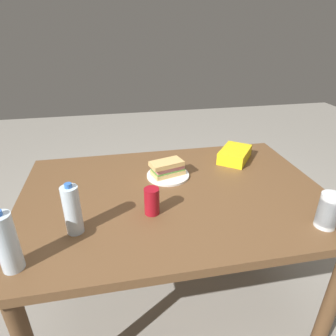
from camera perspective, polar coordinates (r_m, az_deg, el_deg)
name	(u,v)px	position (r m, az deg, el deg)	size (l,w,h in m)	color
ground_plane	(173,297)	(1.95, 1.01, -23.86)	(8.00, 8.00, 0.00)	gray
dining_table	(174,207)	(1.49, 1.21, -7.63)	(1.49, 1.02, 0.75)	brown
paper_plate	(168,175)	(1.58, 0.00, -1.42)	(0.23, 0.23, 0.01)	white
sandwich	(168,168)	(1.56, -0.09, 0.04)	(0.20, 0.14, 0.08)	#DBB26B
soda_can_red	(152,201)	(1.27, -3.16, -6.45)	(0.07, 0.07, 0.12)	maroon
chip_bag	(235,154)	(1.80, 12.85, 2.58)	(0.23, 0.15, 0.07)	yellow
water_bottle_tall	(72,210)	(1.20, -18.12, -7.74)	(0.07, 0.07, 0.22)	silver
plastic_cup_stack	(329,211)	(1.35, 28.76, -7.29)	(0.08, 0.08, 0.15)	silver
water_bottle_spare	(7,243)	(1.11, -28.90, -12.58)	(0.07, 0.07, 0.23)	silver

